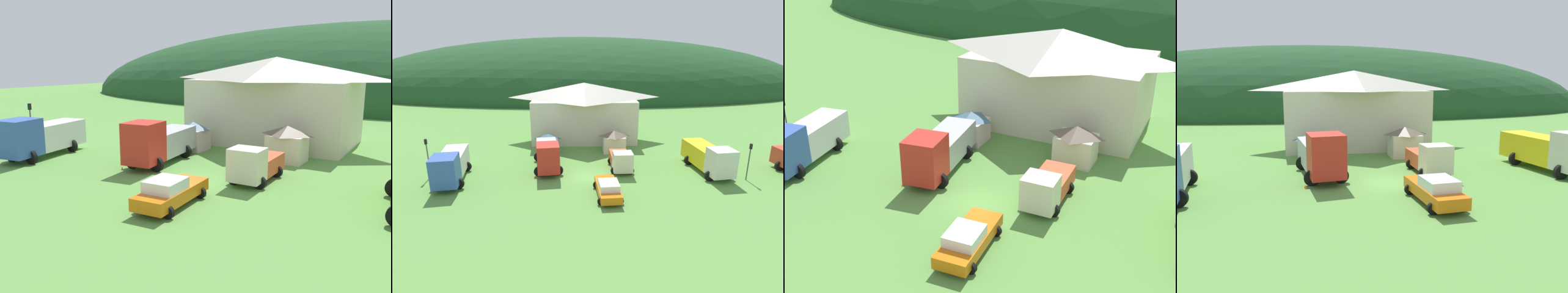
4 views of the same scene
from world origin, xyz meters
TOP-DOWN VIEW (x-y plane):
  - ground_plane at (0.00, 0.00)m, footprint 200.00×200.00m
  - forested_hill_backdrop at (0.00, 67.90)m, footprint 137.66×60.00m
  - depot_building at (0.06, 15.60)m, footprint 15.90×10.58m
  - play_shed_cream at (3.89, 8.41)m, footprint 3.08×2.56m
  - play_shed_pink at (-4.78, 8.29)m, footprint 2.57×2.54m
  - box_truck_blue at (-13.95, -0.80)m, footprint 3.91×8.28m
  - crane_truck_red at (-4.29, 2.47)m, footprint 3.76×8.16m
  - light_truck_cream at (4.00, 1.84)m, footprint 2.64×5.23m
  - service_pickup_orange at (1.97, -4.80)m, footprint 2.60×5.35m
  - traffic_light_west at (-16.67, 0.37)m, footprint 0.20×0.32m
  - traffic_cone_near_pickup at (-5.45, -0.43)m, footprint 0.36×0.36m

SIDE VIEW (x-z plane):
  - ground_plane at x=0.00m, z-range 0.00..0.00m
  - forested_hill_backdrop at x=0.00m, z-range -15.71..15.71m
  - traffic_cone_near_pickup at x=-5.45m, z-range -0.26..0.26m
  - service_pickup_orange at x=1.97m, z-range 0.00..1.66m
  - light_truck_cream at x=4.00m, z-range -0.03..2.46m
  - play_shed_pink at x=-4.78m, z-range 0.04..2.59m
  - play_shed_cream at x=3.89m, z-range 0.04..2.92m
  - crane_truck_red at x=-4.29m, z-range -0.02..3.54m
  - box_truck_blue at x=-13.95m, z-range 0.07..3.51m
  - traffic_light_west at x=-16.67m, z-range 0.48..4.70m
  - depot_building at x=0.06m, z-range 0.13..8.38m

